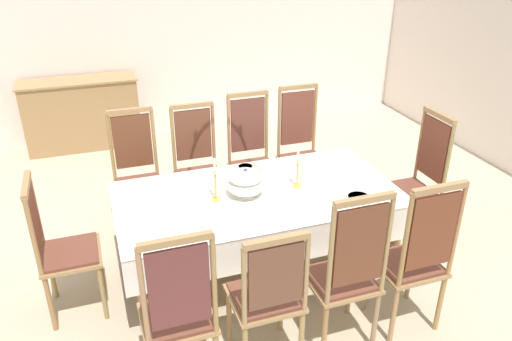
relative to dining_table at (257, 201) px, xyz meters
name	(u,v)px	position (x,y,z in m)	size (l,w,h in m)	color
ground	(256,268)	(0.00, 0.04, -0.68)	(6.82, 6.94, 0.04)	#BCAF93
back_wall	(169,10)	(0.00, 3.55, 0.97)	(6.82, 0.08, 3.27)	silver
dining_table	(257,201)	(0.00, 0.00, 0.00)	(2.19, 1.12, 0.74)	#9D7E4B
tablecloth	(257,200)	(0.00, 0.00, 0.01)	(2.21, 1.14, 0.29)	white
chair_south_a	(178,311)	(-0.83, -0.97, -0.06)	(0.44, 0.42, 1.19)	#9A7F54
chair_north_a	(137,173)	(-0.83, 0.97, -0.07)	(0.44, 0.42, 1.18)	#93814D
chair_south_b	(268,295)	(-0.27, -0.96, -0.10)	(0.44, 0.42, 1.07)	#987345
chair_north_b	(198,165)	(-0.27, 0.97, -0.07)	(0.44, 0.42, 1.16)	#9A6F49
chair_south_c	(347,271)	(0.28, -0.97, -0.05)	(0.44, 0.42, 1.23)	#A27245
chair_north_c	(252,155)	(0.28, 0.97, -0.05)	(0.44, 0.42, 1.22)	#9E6E48
chair_south_d	(415,256)	(0.80, -0.97, -0.05)	(0.44, 0.42, 1.22)	#957A55
chair_north_d	(301,147)	(0.80, 0.97, -0.05)	(0.44, 0.42, 1.23)	#A47C4D
chair_head_west	(59,246)	(-1.50, 0.00, -0.09)	(0.42, 0.44, 1.11)	#A36D46
chair_head_east	(418,179)	(1.51, 0.00, -0.05)	(0.42, 0.44, 1.22)	olive
soup_tureen	(246,182)	(-0.10, 0.00, 0.19)	(0.29, 0.29, 0.23)	white
candlestick_west	(215,184)	(-0.34, 0.00, 0.22)	(0.07, 0.07, 0.35)	gold
candlestick_east	(298,172)	(0.34, 0.00, 0.21)	(0.07, 0.07, 0.34)	gold
bowl_near_left	(358,199)	(0.68, -0.38, 0.10)	(0.20, 0.20, 0.05)	white
bowl_near_right	(245,168)	(0.04, 0.43, 0.10)	(0.15, 0.15, 0.03)	white
spoon_primary	(371,197)	(0.81, -0.36, 0.08)	(0.03, 0.18, 0.01)	gold
spoon_secondary	(255,166)	(0.14, 0.46, 0.08)	(0.04, 0.18, 0.01)	gold
sideboard	(82,114)	(-1.26, 3.23, -0.21)	(1.44, 0.48, 0.90)	#9B774C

